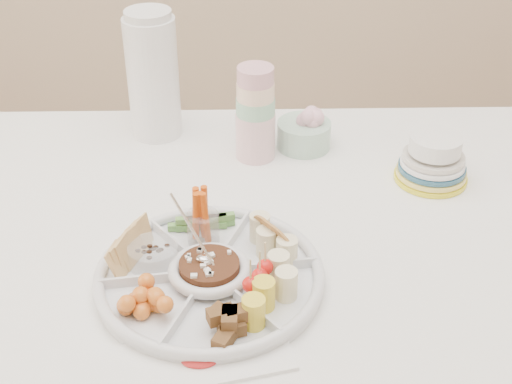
{
  "coord_description": "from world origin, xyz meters",
  "views": [
    {
      "loc": [
        -0.06,
        -1.06,
        1.55
      ],
      "look_at": [
        -0.03,
        -0.04,
        0.88
      ],
      "focal_mm": 50.0,
      "sensor_mm": 36.0,
      "label": 1
    }
  ],
  "objects_px": {
    "party_tray": "(210,273)",
    "thermos": "(153,74)",
    "dining_table": "(272,375)",
    "plate_stack": "(433,160)"
  },
  "relations": [
    {
      "from": "party_tray",
      "to": "thermos",
      "type": "distance_m",
      "value": 0.57
    },
    {
      "from": "dining_table",
      "to": "party_tray",
      "type": "bearing_deg",
      "value": -129.17
    },
    {
      "from": "dining_table",
      "to": "plate_stack",
      "type": "distance_m",
      "value": 0.57
    },
    {
      "from": "plate_stack",
      "to": "dining_table",
      "type": "bearing_deg",
      "value": -151.59
    },
    {
      "from": "thermos",
      "to": "plate_stack",
      "type": "relative_size",
      "value": 1.97
    },
    {
      "from": "dining_table",
      "to": "thermos",
      "type": "height_order",
      "value": "thermos"
    },
    {
      "from": "thermos",
      "to": "party_tray",
      "type": "bearing_deg",
      "value": -75.53
    },
    {
      "from": "thermos",
      "to": "dining_table",
      "type": "bearing_deg",
      "value": -57.44
    },
    {
      "from": "dining_table",
      "to": "thermos",
      "type": "bearing_deg",
      "value": 122.56
    },
    {
      "from": "dining_table",
      "to": "plate_stack",
      "type": "relative_size",
      "value": 10.12
    }
  ]
}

